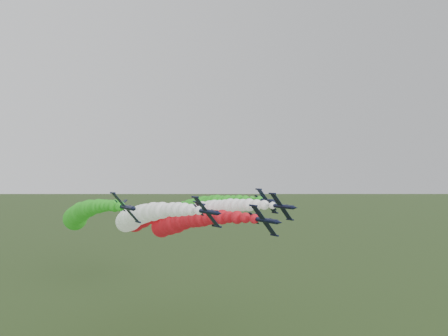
{
  "coord_description": "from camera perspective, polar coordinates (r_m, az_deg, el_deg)",
  "views": [
    {
      "loc": [
        -59.55,
        -72.37,
        53.75
      ],
      "look_at": [
        -1.35,
        10.01,
        54.33
      ],
      "focal_mm": 35.0,
      "sensor_mm": 36.0,
      "label": 1
    }
  ],
  "objects": [
    {
      "name": "jet_lead",
      "position": [
        128.06,
        -6.02,
        -7.13
      ],
      "size": [
        13.06,
        67.08,
        14.83
      ],
      "rotation": [
        0.0,
        0.85,
        0.0
      ],
      "color": "black",
      "rests_on": "ground"
    },
    {
      "name": "jet_inner_left",
      "position": [
        131.32,
        -11.17,
        -6.27
      ],
      "size": [
        13.15,
        67.17,
        14.92
      ],
      "rotation": [
        0.0,
        0.85,
        0.0
      ],
      "color": "black",
      "rests_on": "ground"
    },
    {
      "name": "jet_inner_right",
      "position": [
        141.26,
        -3.19,
        -5.8
      ],
      "size": [
        13.02,
        67.04,
        14.79
      ],
      "rotation": [
        0.0,
        0.85,
        0.0
      ],
      "color": "black",
      "rests_on": "ground"
    },
    {
      "name": "jet_outer_left",
      "position": [
        139.05,
        -18.24,
        -5.75
      ],
      "size": [
        13.56,
        67.58,
        15.33
      ],
      "rotation": [
        0.0,
        0.85,
        0.0
      ],
      "color": "black",
      "rests_on": "ground"
    },
    {
      "name": "jet_outer_right",
      "position": [
        154.06,
        -3.98,
        -5.22
      ],
      "size": [
        13.17,
        67.19,
        14.94
      ],
      "rotation": [
        0.0,
        0.85,
        0.0
      ],
      "color": "black",
      "rests_on": "ground"
    },
    {
      "name": "jet_trail",
      "position": [
        151.5,
        -10.27,
        -6.45
      ],
      "size": [
        13.42,
        67.44,
        15.19
      ],
      "rotation": [
        0.0,
        0.85,
        0.0
      ],
      "color": "black",
      "rests_on": "ground"
    }
  ]
}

